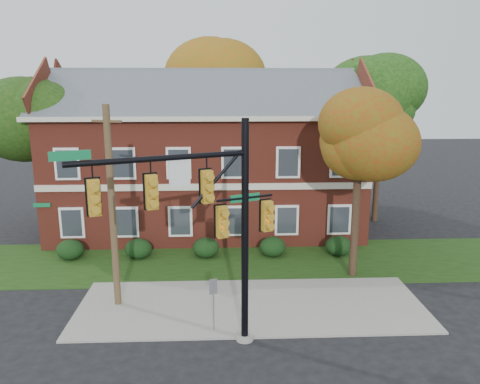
{
  "coord_description": "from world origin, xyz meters",
  "views": [
    {
      "loc": [
        -1.2,
        -16.48,
        8.84
      ],
      "look_at": [
        -0.37,
        3.0,
        4.35
      ],
      "focal_mm": 35.0,
      "sensor_mm": 36.0,
      "label": 1
    }
  ],
  "objects_px": {
    "traffic_signal": "(206,213)",
    "hedge_far_right": "(338,246)",
    "hedge_right": "(273,247)",
    "sign_post": "(213,296)",
    "tree_right_rear": "(388,96)",
    "utility_pole": "(112,208)",
    "tree_near_right": "(366,135)",
    "hedge_left": "(138,249)",
    "hedge_center": "(206,248)",
    "hedge_far_left": "(70,250)",
    "apartment_building": "(207,149)",
    "tree_left_rear": "(35,123)",
    "tree_far_rear": "(227,84)"
  },
  "relations": [
    {
      "from": "hedge_right",
      "to": "tree_right_rear",
      "type": "relative_size",
      "value": 0.13
    },
    {
      "from": "hedge_left",
      "to": "sign_post",
      "type": "height_order",
      "value": "sign_post"
    },
    {
      "from": "traffic_signal",
      "to": "utility_pole",
      "type": "relative_size",
      "value": 0.96
    },
    {
      "from": "hedge_right",
      "to": "utility_pole",
      "type": "height_order",
      "value": "utility_pole"
    },
    {
      "from": "hedge_right",
      "to": "tree_right_rear",
      "type": "height_order",
      "value": "tree_right_rear"
    },
    {
      "from": "hedge_far_left",
      "to": "utility_pole",
      "type": "height_order",
      "value": "utility_pole"
    },
    {
      "from": "hedge_far_left",
      "to": "tree_left_rear",
      "type": "xyz_separation_m",
      "value": [
        -2.73,
        4.14,
        6.16
      ]
    },
    {
      "from": "hedge_far_left",
      "to": "tree_far_rear",
      "type": "xyz_separation_m",
      "value": [
        8.34,
        13.09,
        8.32
      ]
    },
    {
      "from": "apartment_building",
      "to": "tree_right_rear",
      "type": "xyz_separation_m",
      "value": [
        11.31,
        0.86,
        3.13
      ]
    },
    {
      "from": "hedge_far_left",
      "to": "hedge_far_right",
      "type": "bearing_deg",
      "value": 0.0
    },
    {
      "from": "hedge_far_left",
      "to": "apartment_building",
      "type": "bearing_deg",
      "value": 36.89
    },
    {
      "from": "apartment_building",
      "to": "hedge_far_left",
      "type": "xyz_separation_m",
      "value": [
        -7.0,
        -5.25,
        -4.46
      ]
    },
    {
      "from": "tree_far_rear",
      "to": "hedge_far_right",
      "type": "bearing_deg",
      "value": -66.63
    },
    {
      "from": "tree_right_rear",
      "to": "sign_post",
      "type": "distance_m",
      "value": 18.7
    },
    {
      "from": "tree_right_rear",
      "to": "hedge_far_left",
      "type": "bearing_deg",
      "value": -161.55
    },
    {
      "from": "apartment_building",
      "to": "hedge_far_right",
      "type": "height_order",
      "value": "apartment_building"
    },
    {
      "from": "apartment_building",
      "to": "sign_post",
      "type": "distance_m",
      "value": 13.33
    },
    {
      "from": "hedge_far_right",
      "to": "hedge_center",
      "type": "bearing_deg",
      "value": 180.0
    },
    {
      "from": "traffic_signal",
      "to": "hedge_far_right",
      "type": "bearing_deg",
      "value": 29.8
    },
    {
      "from": "apartment_building",
      "to": "hedge_far_left",
      "type": "bearing_deg",
      "value": -143.11
    },
    {
      "from": "apartment_building",
      "to": "tree_far_rear",
      "type": "height_order",
      "value": "tree_far_rear"
    },
    {
      "from": "utility_pole",
      "to": "sign_post",
      "type": "relative_size",
      "value": 3.98
    },
    {
      "from": "traffic_signal",
      "to": "hedge_center",
      "type": "bearing_deg",
      "value": 69.25
    },
    {
      "from": "hedge_center",
      "to": "hedge_right",
      "type": "bearing_deg",
      "value": 0.0
    },
    {
      "from": "sign_post",
      "to": "tree_right_rear",
      "type": "bearing_deg",
      "value": 36.13
    },
    {
      "from": "hedge_far_right",
      "to": "tree_far_rear",
      "type": "height_order",
      "value": "tree_far_rear"
    },
    {
      "from": "hedge_left",
      "to": "hedge_far_right",
      "type": "height_order",
      "value": "same"
    },
    {
      "from": "hedge_far_right",
      "to": "tree_near_right",
      "type": "distance_m",
      "value": 6.77
    },
    {
      "from": "tree_near_right",
      "to": "utility_pole",
      "type": "height_order",
      "value": "tree_near_right"
    },
    {
      "from": "tree_right_rear",
      "to": "utility_pole",
      "type": "xyz_separation_m",
      "value": [
        -14.76,
        -11.44,
        -4.0
      ]
    },
    {
      "from": "tree_left_rear",
      "to": "tree_far_rear",
      "type": "bearing_deg",
      "value": 38.97
    },
    {
      "from": "hedge_far_right",
      "to": "tree_right_rear",
      "type": "distance_m",
      "value": 10.66
    },
    {
      "from": "hedge_right",
      "to": "hedge_far_left",
      "type": "bearing_deg",
      "value": 180.0
    },
    {
      "from": "hedge_far_left",
      "to": "utility_pole",
      "type": "distance_m",
      "value": 7.35
    },
    {
      "from": "tree_near_right",
      "to": "hedge_left",
      "type": "bearing_deg",
      "value": 165.19
    },
    {
      "from": "traffic_signal",
      "to": "tree_right_rear",
      "type": "bearing_deg",
      "value": 30.69
    },
    {
      "from": "hedge_far_left",
      "to": "tree_far_rear",
      "type": "relative_size",
      "value": 0.12
    },
    {
      "from": "tree_near_right",
      "to": "hedge_right",
      "type": "bearing_deg",
      "value": 142.72
    },
    {
      "from": "tree_near_right",
      "to": "traffic_signal",
      "type": "distance_m",
      "value": 9.28
    },
    {
      "from": "hedge_far_right",
      "to": "sign_post",
      "type": "relative_size",
      "value": 0.68
    },
    {
      "from": "apartment_building",
      "to": "traffic_signal",
      "type": "distance_m",
      "value": 14.0
    },
    {
      "from": "hedge_far_left",
      "to": "hedge_right",
      "type": "height_order",
      "value": "same"
    },
    {
      "from": "hedge_far_left",
      "to": "utility_pole",
      "type": "xyz_separation_m",
      "value": [
        3.55,
        -5.33,
        3.6
      ]
    },
    {
      "from": "hedge_right",
      "to": "sign_post",
      "type": "height_order",
      "value": "sign_post"
    },
    {
      "from": "apartment_building",
      "to": "tree_near_right",
      "type": "xyz_separation_m",
      "value": [
        7.22,
        -8.09,
        1.68
      ]
    },
    {
      "from": "hedge_center",
      "to": "sign_post",
      "type": "relative_size",
      "value": 0.68
    },
    {
      "from": "hedge_far_left",
      "to": "traffic_signal",
      "type": "relative_size",
      "value": 0.18
    },
    {
      "from": "hedge_far_right",
      "to": "sign_post",
      "type": "bearing_deg",
      "value": -130.64
    },
    {
      "from": "apartment_building",
      "to": "tree_left_rear",
      "type": "xyz_separation_m",
      "value": [
        -9.73,
        -1.12,
        1.69
      ]
    },
    {
      "from": "hedge_right",
      "to": "sign_post",
      "type": "distance_m",
      "value": 8.19
    }
  ]
}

